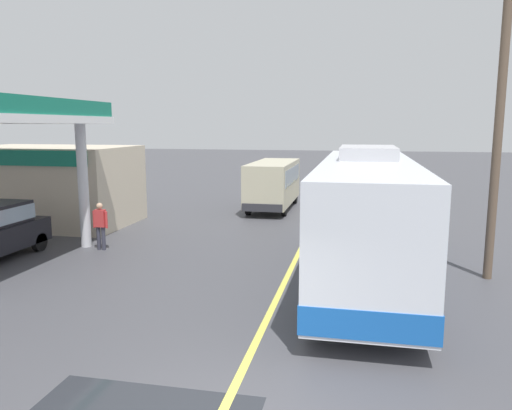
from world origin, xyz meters
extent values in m
plane|color=#424247|center=(0.00, 20.00, 0.00)|extent=(120.00, 120.00, 0.00)
cube|color=#D8CC4C|center=(0.00, 15.00, 0.00)|extent=(0.16, 50.00, 0.01)
cube|color=silver|center=(2.17, 7.69, 1.88)|extent=(2.50, 11.00, 2.90)
cube|color=#1959B2|center=(2.17, 7.69, 0.77)|extent=(2.54, 11.04, 0.56)
cube|color=#8C9EAD|center=(2.17, 2.25, 2.42)|extent=(2.30, 0.10, 1.40)
cube|color=#8C9EAD|center=(0.90, 7.69, 2.33)|extent=(0.06, 9.35, 1.10)
cube|color=#8C9EAD|center=(3.44, 7.69, 2.33)|extent=(0.06, 9.35, 1.10)
cube|color=white|center=(2.17, 2.26, 3.12)|extent=(1.75, 0.08, 0.32)
cube|color=#B2B2B7|center=(2.17, 8.69, 3.51)|extent=(1.60, 2.80, 0.36)
cylinder|color=black|center=(1.07, 3.79, 0.50)|extent=(0.30, 1.00, 1.00)
cylinder|color=black|center=(3.27, 3.79, 0.50)|extent=(0.30, 1.00, 1.00)
cylinder|color=black|center=(1.07, 10.99, 0.50)|extent=(0.30, 1.00, 1.00)
cylinder|color=black|center=(3.27, 10.99, 0.50)|extent=(0.30, 1.00, 1.00)
cylinder|color=silver|center=(-7.58, 9.31, 2.30)|extent=(0.36, 0.36, 4.60)
cube|color=beige|center=(-11.28, 12.81, 1.70)|extent=(7.00, 4.40, 3.40)
cube|color=#147259|center=(-11.28, 10.57, 3.05)|extent=(6.30, 0.10, 0.60)
cylinder|color=black|center=(-10.32, 8.39, 0.32)|extent=(0.20, 0.64, 0.64)
cylinder|color=black|center=(-8.82, 8.39, 0.32)|extent=(0.20, 0.64, 0.64)
cube|color=#BFB799|center=(-2.40, 18.73, 1.39)|extent=(2.00, 6.00, 2.10)
cube|color=#8C9EAD|center=(-2.40, 18.73, 1.79)|extent=(2.04, 5.10, 0.80)
cube|color=#2D2D33|center=(-2.40, 15.68, 0.54)|extent=(1.90, 0.16, 0.36)
cylinder|color=black|center=(-3.28, 16.73, 0.38)|extent=(0.22, 0.76, 0.76)
cylinder|color=black|center=(-1.52, 16.73, 0.38)|extent=(0.22, 0.76, 0.76)
cylinder|color=black|center=(-3.28, 20.73, 0.38)|extent=(0.22, 0.76, 0.76)
cylinder|color=black|center=(-1.52, 20.73, 0.38)|extent=(0.22, 0.76, 0.76)
cylinder|color=#33333F|center=(-6.90, 8.99, 0.41)|extent=(0.14, 0.14, 0.82)
cylinder|color=#33333F|center=(-6.72, 8.99, 0.41)|extent=(0.14, 0.14, 0.82)
cube|color=#BF3333|center=(-6.81, 8.99, 1.12)|extent=(0.36, 0.22, 0.60)
sphere|color=tan|center=(-6.81, 8.99, 1.55)|extent=(0.22, 0.22, 0.22)
cylinder|color=#BF3333|center=(-7.04, 8.99, 1.07)|extent=(0.09, 0.09, 0.58)
cylinder|color=#BF3333|center=(-6.58, 8.99, 1.07)|extent=(0.09, 0.09, 0.58)
cylinder|color=brown|center=(5.59, 8.24, 4.31)|extent=(0.24, 0.24, 8.62)
camera|label=1|loc=(1.90, -6.35, 4.30)|focal=34.63mm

